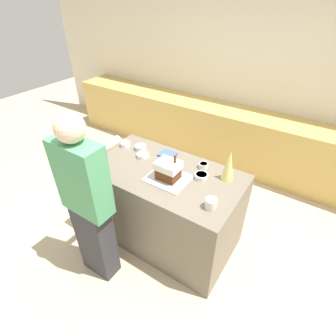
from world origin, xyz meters
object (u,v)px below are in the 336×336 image
decorative_tree (229,165)px  candy_bowl_beside_tree (141,147)px  baking_tray (168,178)px  mug (211,204)px  candy_bowl_near_tray_right (125,144)px  candy_bowl_front_corner (201,176)px  candy_bowl_far_right (143,155)px  person (88,204)px  gingerbread_house (168,170)px  candy_bowl_behind_tray (203,165)px  cookbook (168,154)px

decorative_tree → candy_bowl_beside_tree: bearing=-178.4°
baking_tray → mug: mug is taller
baking_tray → candy_bowl_near_tray_right: size_ratio=3.62×
candy_bowl_front_corner → candy_bowl_far_right: candy_bowl_front_corner is taller
candy_bowl_beside_tree → person: size_ratio=0.07×
candy_bowl_front_corner → person: bearing=-128.5°
gingerbread_house → mug: (0.51, -0.14, -0.06)m
baking_tray → mug: (0.51, -0.14, 0.04)m
candy_bowl_front_corner → candy_bowl_far_right: size_ratio=1.02×
candy_bowl_front_corner → candy_bowl_beside_tree: bearing=173.4°
gingerbread_house → candy_bowl_behind_tray: gingerbread_house is taller
decorative_tree → candy_bowl_front_corner: (-0.21, -0.12, -0.13)m
candy_bowl_near_tray_right → cookbook: (0.51, 0.10, -0.02)m
baking_tray → gingerbread_house: size_ratio=1.56×
candy_bowl_beside_tree → candy_bowl_far_right: size_ratio=0.99×
candy_bowl_near_tray_right → candy_bowl_beside_tree: bearing=11.2°
candy_bowl_near_tray_right → gingerbread_house: bearing=-17.7°
decorative_tree → mug: (0.05, -0.44, -0.11)m
candy_bowl_far_right → person: person is taller
decorative_tree → candy_bowl_front_corner: size_ratio=2.38×
baking_tray → decorative_tree: size_ratio=1.29×
gingerbread_house → candy_bowl_beside_tree: bearing=153.5°
candy_bowl_front_corner → mug: bearing=-51.5°
baking_tray → mug: size_ratio=4.08×
decorative_tree → candy_bowl_beside_tree: decorative_tree is taller
mug → candy_bowl_behind_tray: bearing=123.3°
person → candy_bowl_far_right: bearing=92.6°
candy_bowl_behind_tray → cookbook: (-0.43, 0.00, -0.02)m
gingerbread_house → candy_bowl_far_right: gingerbread_house is taller
candy_bowl_beside_tree → cookbook: size_ratio=0.75×
gingerbread_house → mug: size_ratio=2.62×
candy_bowl_near_tray_right → mug: size_ratio=1.13×
baking_tray → candy_bowl_front_corner: 0.31m
decorative_tree → cookbook: bearing=176.9°
baking_tray → gingerbread_house: gingerbread_house is taller
candy_bowl_near_tray_right → candy_bowl_front_corner: (1.00, -0.05, -0.00)m
candy_bowl_behind_tray → cookbook: size_ratio=0.55×
cookbook → person: (-0.16, -0.98, -0.04)m
cookbook → mug: 0.88m
candy_bowl_behind_tray → candy_bowl_near_tray_right: candy_bowl_behind_tray is taller
baking_tray → cookbook: cookbook is taller
baking_tray → candy_bowl_far_right: size_ratio=3.13×
decorative_tree → candy_bowl_far_right: bearing=-171.4°
baking_tray → gingerbread_house: 0.10m
candy_bowl_beside_tree → cookbook: bearing=11.9°
mug → person: 1.04m
cookbook → person: bearing=-99.5°
decorative_tree → cookbook: 0.71m
decorative_tree → candy_bowl_near_tray_right: decorative_tree is taller
candy_bowl_behind_tray → candy_bowl_far_right: (-0.63, -0.17, -0.01)m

